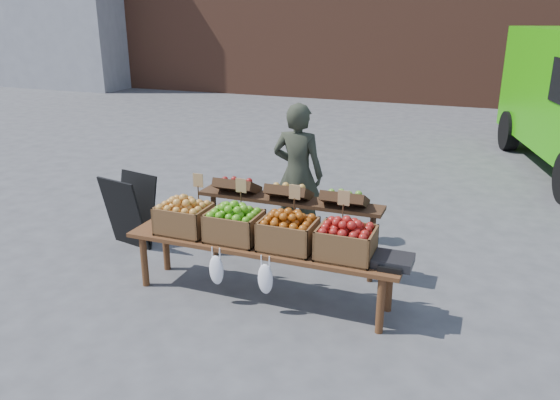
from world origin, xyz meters
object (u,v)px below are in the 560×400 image
at_px(vendor, 298,174).
at_px(display_bench, 261,271).
at_px(weighing_scale, 393,261).
at_px(back_table, 289,223).
at_px(chalkboard_sign, 130,211).
at_px(crate_red_apples, 288,234).
at_px(crate_russet_pears, 234,226).
at_px(crate_golden_apples, 184,219).
at_px(crate_green_apples, 346,243).

bearing_deg(vendor, display_bench, 96.00).
relative_size(vendor, display_bench, 0.62).
bearing_deg(weighing_scale, back_table, 149.74).
bearing_deg(chalkboard_sign, back_table, 14.68).
bearing_deg(back_table, crate_red_apples, -70.21).
relative_size(display_bench, crate_russet_pears, 5.40).
bearing_deg(weighing_scale, vendor, 133.68).
bearing_deg(crate_red_apples, back_table, 109.79).
xyz_separation_m(chalkboard_sign, crate_golden_apples, (1.12, -0.62, 0.28)).
bearing_deg(crate_green_apples, weighing_scale, 0.00).
bearing_deg(crate_russet_pears, crate_red_apples, 0.00).
bearing_deg(crate_russet_pears, crate_green_apples, 0.00).
distance_m(crate_green_apples, weighing_scale, 0.44).
relative_size(back_table, display_bench, 0.78).
bearing_deg(weighing_scale, crate_red_apples, 180.00).
xyz_separation_m(display_bench, crate_russet_pears, (-0.28, 0.00, 0.42)).
distance_m(chalkboard_sign, crate_red_apples, 2.32).
height_order(chalkboard_sign, crate_red_apples, chalkboard_sign).
distance_m(crate_golden_apples, crate_green_apples, 1.65).
height_order(vendor, chalkboard_sign, vendor).
bearing_deg(weighing_scale, crate_golden_apples, 180.00).
bearing_deg(crate_green_apples, crate_red_apples, 180.00).
bearing_deg(crate_red_apples, chalkboard_sign, 164.38).
bearing_deg(crate_russet_pears, vendor, 85.22).
bearing_deg(crate_red_apples, crate_russet_pears, 180.00).
height_order(vendor, crate_golden_apples, vendor).
height_order(display_bench, weighing_scale, weighing_scale).
height_order(vendor, crate_green_apples, vendor).
relative_size(vendor, chalkboard_sign, 1.94).
distance_m(display_bench, weighing_scale, 1.29).
relative_size(crate_golden_apples, crate_russet_pears, 1.00).
xyz_separation_m(vendor, back_table, (0.17, -0.75, -0.32)).
distance_m(back_table, crate_golden_apples, 1.12).
distance_m(vendor, back_table, 0.83).
distance_m(display_bench, crate_russet_pears, 0.51).
bearing_deg(display_bench, crate_red_apples, 0.00).
bearing_deg(vendor, back_table, 102.75).
bearing_deg(chalkboard_sign, crate_golden_apples, -17.15).
xyz_separation_m(vendor, display_bench, (0.15, -1.47, -0.56)).
bearing_deg(vendor, crate_golden_apples, 65.47).
bearing_deg(crate_green_apples, crate_russet_pears, 180.00).
relative_size(crate_golden_apples, weighing_scale, 1.47).
distance_m(chalkboard_sign, display_bench, 2.05).
height_order(chalkboard_sign, weighing_scale, chalkboard_sign).
bearing_deg(crate_golden_apples, chalkboard_sign, 151.04).
distance_m(display_bench, crate_green_apples, 0.93).
bearing_deg(crate_green_apples, vendor, 123.64).
relative_size(vendor, crate_red_apples, 3.37).
distance_m(crate_golden_apples, crate_russet_pears, 0.55).
xyz_separation_m(back_table, crate_russet_pears, (-0.29, -0.72, 0.19)).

